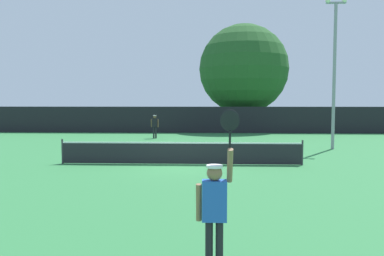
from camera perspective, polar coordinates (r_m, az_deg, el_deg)
ground_plane at (r=16.68m, az=-1.68°, el=-5.39°), size 120.00×120.00×0.00m
tennis_net at (r=16.60m, az=-1.68°, el=-3.64°), size 10.42×0.08×1.07m
perimeter_fence at (r=33.32m, az=0.46°, el=1.22°), size 36.20×0.12×2.27m
player_serving at (r=6.07m, az=3.43°, el=-10.86°), size 0.67×0.40×2.58m
player_receiving at (r=28.48m, az=-5.53°, el=0.57°), size 0.57×0.25×1.70m
tennis_ball at (r=20.20m, az=-4.15°, el=-3.67°), size 0.07×0.07×0.07m
light_pole at (r=23.36m, az=20.31°, el=8.83°), size 1.18×0.28×8.46m
large_tree at (r=36.99m, az=7.64°, el=8.63°), size 8.35×8.35×9.95m
parked_car_near at (r=39.11m, az=10.52°, el=1.03°), size 2.48×4.43×1.69m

